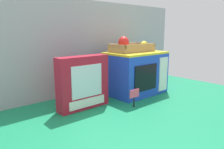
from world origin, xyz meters
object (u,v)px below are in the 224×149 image
object	(u,v)px
toy_microwave	(135,73)
price_sign	(134,95)
food_groups_crate	(131,47)
cookie_set_box	(83,83)

from	to	relation	value
toy_microwave	price_sign	size ratio (longest dim) A/B	3.76
toy_microwave	food_groups_crate	size ratio (longest dim) A/B	1.34
price_sign	food_groups_crate	bearing A→B (deg)	48.30
food_groups_crate	cookie_set_box	xyz separation A→B (m)	(-0.41, -0.05, -0.16)
food_groups_crate	price_sign	world-z (taller)	food_groups_crate
food_groups_crate	cookie_set_box	world-z (taller)	food_groups_crate
toy_microwave	cookie_set_box	bearing A→B (deg)	-178.28
food_groups_crate	cookie_set_box	distance (m)	0.44
cookie_set_box	price_sign	size ratio (longest dim) A/B	2.89
toy_microwave	price_sign	xyz separation A→B (m)	(-0.21, -0.18, -0.07)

